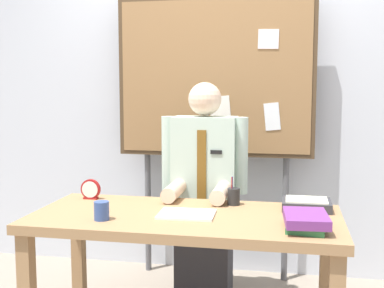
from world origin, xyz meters
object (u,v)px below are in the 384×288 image
object	(u,v)px
paper_tray	(306,204)
desk_clock	(91,190)
bulletin_board	(215,81)
coffee_mug	(102,211)
book_stack	(306,221)
person	(204,201)
desk	(185,231)
open_notebook	(187,214)
pen_holder	(234,196)

from	to	relation	value
paper_tray	desk_clock	bearing A→B (deg)	179.49
bulletin_board	coffee_mug	xyz separation A→B (m)	(-0.39, -1.19, -0.66)
book_stack	bulletin_board	bearing A→B (deg)	117.89
coffee_mug	paper_tray	xyz separation A→B (m)	(1.01, 0.42, -0.02)
person	book_stack	bearing A→B (deg)	-50.39
desk	bulletin_board	bearing A→B (deg)	89.97
open_notebook	coffee_mug	bearing A→B (deg)	-156.98
desk_clock	paper_tray	bearing A→B (deg)	-0.51
person	book_stack	distance (m)	0.97
desk	person	distance (m)	0.58
book_stack	pen_holder	size ratio (longest dim) A/B	1.86
bulletin_board	coffee_mug	size ratio (longest dim) A/B	21.42
coffee_mug	paper_tray	size ratio (longest dim) A/B	0.36
book_stack	desk_clock	world-z (taller)	desk_clock
person	open_notebook	world-z (taller)	person
book_stack	pen_holder	world-z (taller)	pen_holder
pen_holder	desk	bearing A→B (deg)	-130.98
desk	open_notebook	distance (m)	0.10
bulletin_board	paper_tray	distance (m)	1.20
bulletin_board	person	bearing A→B (deg)	-90.06
desk_clock	paper_tray	xyz separation A→B (m)	(1.25, -0.01, -0.03)
pen_holder	paper_tray	size ratio (longest dim) A/B	0.62
paper_tray	coffee_mug	bearing A→B (deg)	-157.56
open_notebook	pen_holder	xyz separation A→B (m)	(0.21, 0.28, 0.04)
open_notebook	paper_tray	world-z (taller)	paper_tray
desk	desk_clock	xyz separation A→B (m)	(-0.63, 0.24, 0.14)
desk	coffee_mug	size ratio (longest dim) A/B	17.10
person	bulletin_board	world-z (taller)	bulletin_board
pen_holder	paper_tray	xyz separation A→B (m)	(0.40, -0.03, -0.02)
bulletin_board	open_notebook	distance (m)	1.24
bulletin_board	coffee_mug	distance (m)	1.41
desk	paper_tray	world-z (taller)	paper_tray
person	paper_tray	bearing A→B (deg)	-29.58
desk	paper_tray	distance (m)	0.67
coffee_mug	pen_holder	world-z (taller)	pen_holder
desk_clock	pen_holder	bearing A→B (deg)	1.18
bulletin_board	open_notebook	xyz separation A→B (m)	(0.01, -1.02, -0.70)
desk_clock	coffee_mug	xyz separation A→B (m)	(0.24, -0.43, -0.01)
desk	paper_tray	xyz separation A→B (m)	(0.62, 0.23, 0.12)
desk	pen_holder	size ratio (longest dim) A/B	10.05
desk_clock	paper_tray	world-z (taller)	desk_clock
desk	desk_clock	bearing A→B (deg)	159.05
coffee_mug	paper_tray	world-z (taller)	coffee_mug
bulletin_board	pen_holder	distance (m)	1.02
open_notebook	desk_clock	xyz separation A→B (m)	(-0.64, 0.26, 0.05)
book_stack	coffee_mug	xyz separation A→B (m)	(-1.00, -0.03, 0.01)
paper_tray	desk	bearing A→B (deg)	-159.89
pen_holder	coffee_mug	bearing A→B (deg)	-143.86
book_stack	paper_tray	distance (m)	0.39
open_notebook	pen_holder	size ratio (longest dim) A/B	1.80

